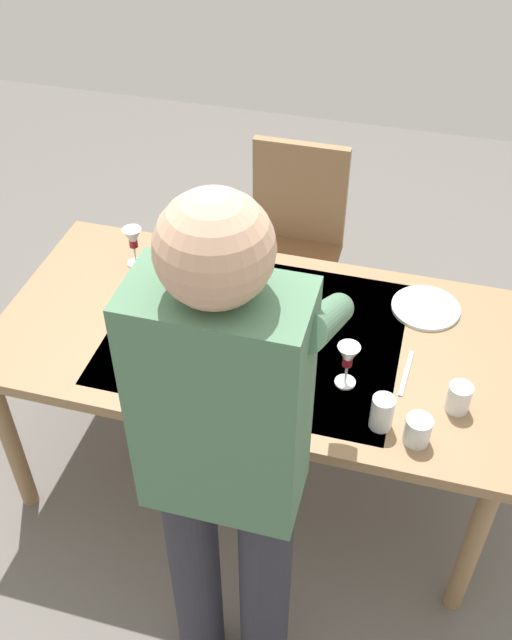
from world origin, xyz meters
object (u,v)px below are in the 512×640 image
Objects in this scene: water_cup_near_right at (418,430)px; dining_table at (256,347)px; water_cup_near_left at (382,413)px; serving_bowl_pasta at (266,334)px; wine_bottle at (252,264)px; water_cup_far_left at (459,398)px; side_bowl_salad at (172,287)px; wine_glass_right at (348,358)px; dinner_plate_near at (426,308)px; chair_near at (293,237)px; wine_glass_left at (133,240)px; person_server at (227,460)px.

dining_table is at bearing -30.10° from water_cup_near_right.
water_cup_near_left is 0.47m from serving_bowl_pasta.
wine_bottle reaches higher than water_cup_near_left.
wine_bottle is at bearing -40.14° from water_cup_near_right.
water_cup_far_left is 0.51× the size of side_bowl_salad.
wine_glass_right is at bearing 137.66° from wine_bottle.
side_bowl_salad is 0.86m from dinner_plate_near.
chair_near is 0.80m from wine_glass_left.
person_server reaches higher than side_bowl_salad.
wine_glass_left is 1.38× the size of water_cup_near_left.
chair_near is 9.96× the size of water_cup_far_left.
chair_near is 6.03× the size of wine_glass_right.
water_cup_far_left reaches higher than serving_bowl_pasta.
dining_table is 0.77m from person_server.
serving_bowl_pasta is (0.50, -0.28, -0.01)m from water_cup_near_right.
chair_near is at bearing -54.37° from water_cup_far_left.
wine_bottle is 0.45m from wine_glass_left.
wine_glass_right is at bearing 154.65° from dining_table.
serving_bowl_pasta is 1.67× the size of side_bowl_salad.
water_cup_near_right is 0.58m from serving_bowl_pasta.
water_cup_far_left is (-0.33, 0.02, -0.06)m from wine_glass_right.
wine_glass_left reaches higher than water_cup_near_right.
chair_near is 5.06× the size of side_bowl_salad.
dining_table is 0.64m from water_cup_near_right.
dining_table is 0.68m from water_cup_far_left.
chair_near is at bearing -61.96° from water_cup_near_right.
wine_bottle is at bearing -42.34° from wine_glass_right.
wine_glass_left is (0.46, 0.58, 0.30)m from chair_near.
dining_table is at bearing 93.95° from chair_near.
wine_bottle is at bearing -27.34° from water_cup_far_left.
water_cup_near_right is at bearing 143.95° from wine_glass_right.
chair_near is 0.89m from serving_bowl_pasta.
dining_table is 11.23× the size of wine_glass_right.
wine_glass_right is 0.70m from side_bowl_salad.
wine_bottle is 0.28m from serving_bowl_pasta.
wine_glass_right is at bearing 111.22° from chair_near.
wine_bottle is 1.29× the size of dinner_plate_near.
water_cup_near_right is (-0.23, 0.17, -0.06)m from wine_glass_right.
wine_glass_left reaches higher than water_cup_far_left.
person_server is 11.19× the size of wine_glass_left.
person_server is at bearing 101.81° from wine_bottle.
wine_glass_right is 0.34m from water_cup_far_left.
chair_near reaches higher than dining_table.
wine_bottle is at bearing 88.70° from chair_near.
serving_bowl_pasta is (0.40, -0.25, -0.02)m from water_cup_near_left.
wine_glass_left is 0.50× the size of serving_bowl_pasta.
dinner_plate_near is at bearing -73.35° from water_cup_far_left.
person_server is at bearing 99.61° from dining_table.
wine_glass_left is (0.63, -0.94, -0.14)m from person_server.
person_server is (-0.12, 0.70, 0.31)m from dining_table.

